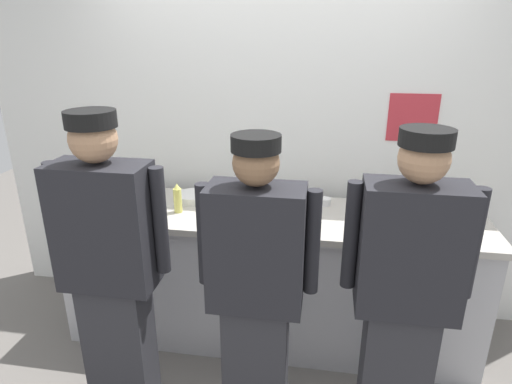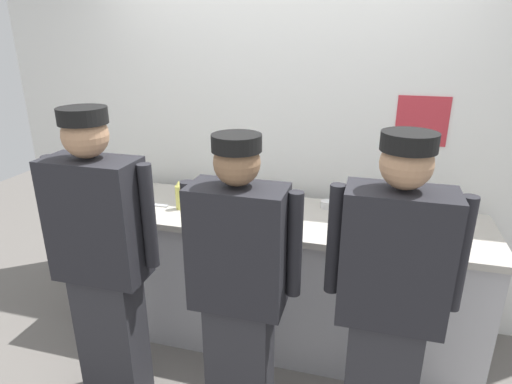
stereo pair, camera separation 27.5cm
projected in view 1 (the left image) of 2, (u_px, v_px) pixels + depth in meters
ground_plane at (260, 368)px, 2.77m from camera, size 9.00×9.00×0.00m
wall_back at (279, 133)px, 3.08m from camera, size 4.28×0.11×2.69m
prep_counter at (268, 275)px, 2.94m from camera, size 2.73×0.69×0.93m
chef_near_left at (110, 267)px, 2.19m from camera, size 0.61×0.24×1.69m
chef_center at (256, 288)px, 2.09m from camera, size 0.59×0.24×1.61m
chef_far_right at (405, 292)px, 2.02m from camera, size 0.60×0.24×1.65m
plate_stack_front at (193, 197)px, 2.99m from camera, size 0.24×0.24×0.05m
mixing_bowl_steel at (393, 212)px, 2.65m from camera, size 0.36×0.36×0.11m
sheet_tray at (248, 210)px, 2.79m from camera, size 0.53×0.39×0.02m
squeeze_bottle_primary at (91, 200)px, 2.76m from camera, size 0.06×0.06×0.18m
squeeze_bottle_secondary at (442, 212)px, 2.55m from camera, size 0.05×0.05×0.21m
squeeze_bottle_spare at (178, 199)px, 2.77m from camera, size 0.05×0.05×0.19m
ramekin_green_sauce at (296, 222)px, 2.58m from camera, size 0.10×0.10×0.05m
ramekin_yellow_sauce at (325, 201)px, 2.90m from camera, size 0.08×0.08×0.05m
deli_cup at (136, 191)px, 3.01m from camera, size 0.09×0.09×0.11m
chefs_knife at (142, 208)px, 2.84m from camera, size 0.28×0.03×0.02m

